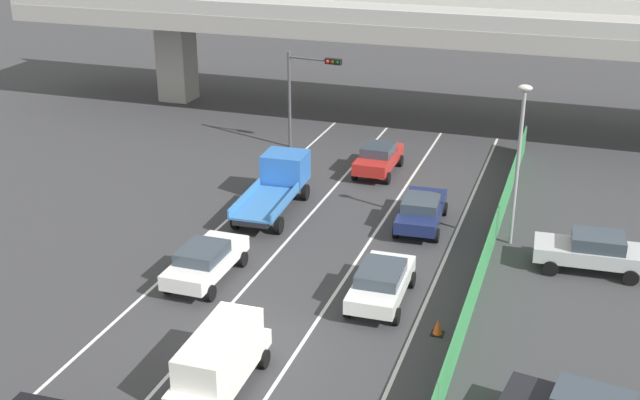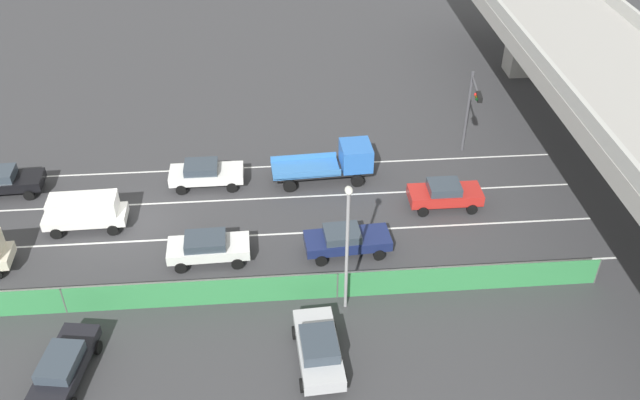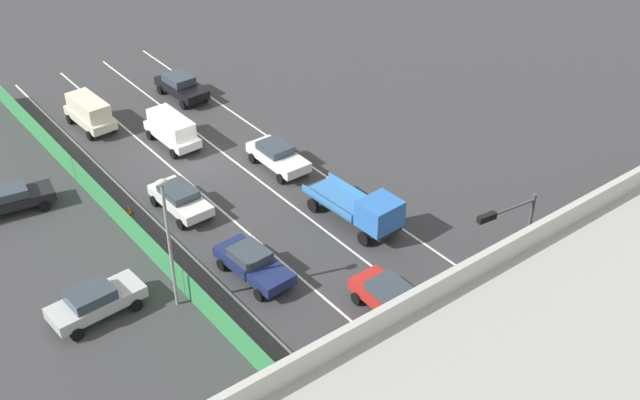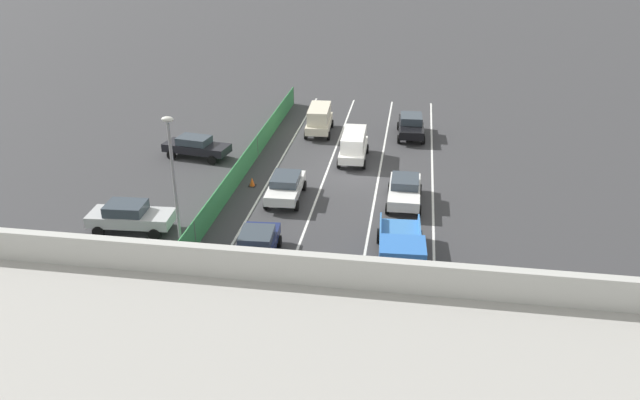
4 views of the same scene
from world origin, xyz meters
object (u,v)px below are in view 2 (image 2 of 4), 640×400
Objects in this scene: car_sedan_white at (208,247)px; car_sedan_black at (2,181)px; parked_sedan_dark at (63,366)px; parked_wagon_silver at (319,348)px; car_sedan_navy at (346,239)px; car_sedan_red at (445,194)px; traffic_light at (472,104)px; street_lamp at (347,238)px; traffic_cone at (175,289)px; car_van_white at (84,211)px; flatbed_truck_blue at (339,162)px; car_hatchback_white at (205,173)px.

car_sedan_black is at bearing -119.43° from car_sedan_white.
parked_sedan_dark is (7.67, -5.88, 0.00)m from car_sedan_white.
car_sedan_navy is at bearing 164.53° from parked_wagon_silver.
traffic_light is at bearing 153.16° from car_sedan_red.
car_sedan_black is at bearing -119.87° from street_lamp.
car_sedan_black is at bearing -154.99° from parked_sedan_dark.
traffic_cone is at bearing -32.49° from car_sedan_white.
car_van_white is 0.73× the size of flatbed_truck_blue.
car_sedan_navy is at bearing 173.19° from street_lamp.
car_hatchback_white is (0.10, 12.30, -0.03)m from car_sedan_black.
traffic_light is at bearing 118.42° from car_sedan_white.
parked_sedan_dark is at bearing -42.56° from flatbed_truck_blue.
parked_wagon_silver reaches higher than car_sedan_navy.
traffic_light is 0.80× the size of street_lamp.
traffic_cone is at bearing 140.28° from parked_sedan_dark.
car_sedan_navy is 8.01× the size of traffic_cone.
traffic_light is (-1.58, 8.48, 2.81)m from flatbed_truck_blue.
car_van_white is at bearing -102.96° from car_sedan_navy.
car_hatchback_white reaches higher than parked_sedan_dark.
car_sedan_black is at bearing -109.56° from car_sedan_navy.
flatbed_truck_blue is 9.08m from traffic_light.
car_sedan_black is (-7.20, -20.28, 0.06)m from car_sedan_navy.
parked_wagon_silver is at bearing 21.78° from car_hatchback_white.
street_lamp is at bearing -6.81° from car_sedan_navy.
traffic_light is at bearing 144.18° from street_lamp.
parked_wagon_silver is (14.79, -2.46, -0.32)m from flatbed_truck_blue.
street_lamp reaches higher than car_sedan_black.
traffic_light is 21.51m from traffic_cone.
traffic_cone is at bearing -57.64° from traffic_light.
street_lamp reaches higher than car_sedan_navy.
parked_sedan_dark is (14.81, -5.34, -0.01)m from car_hatchback_white.
flatbed_truck_blue is at bearing 170.57° from parked_wagon_silver.
car_van_white is 16.56m from parked_wagon_silver.
parked_wagon_silver reaches higher than car_sedan_white.
traffic_cone is at bearing -6.33° from car_hatchback_white.
car_hatchback_white is 7.64× the size of traffic_cone.
car_sedan_red is 7.30m from car_sedan_navy.
parked_wagon_silver reaches higher than parked_sedan_dark.
car_sedan_red is 0.90× the size of car_sedan_navy.
car_van_white is 1.05× the size of car_sedan_white.
street_lamp is at bearing 105.45° from parked_sedan_dark.
car_sedan_white is at bearing -61.58° from traffic_light.
car_sedan_red is 0.91× the size of car_sedan_black.
traffic_light is (-16.37, 10.94, 3.13)m from parked_wagon_silver.
flatbed_truck_blue is at bearing 132.84° from car_sedan_white.
flatbed_truck_blue is 20.22m from parked_sedan_dark.
traffic_cone is (2.56, -9.05, -0.58)m from car_sedan_navy.
traffic_light is (-8.81, 16.28, 3.17)m from car_sedan_white.
traffic_cone is at bearing -100.56° from street_lamp.
car_sedan_black is 14.89m from traffic_cone.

